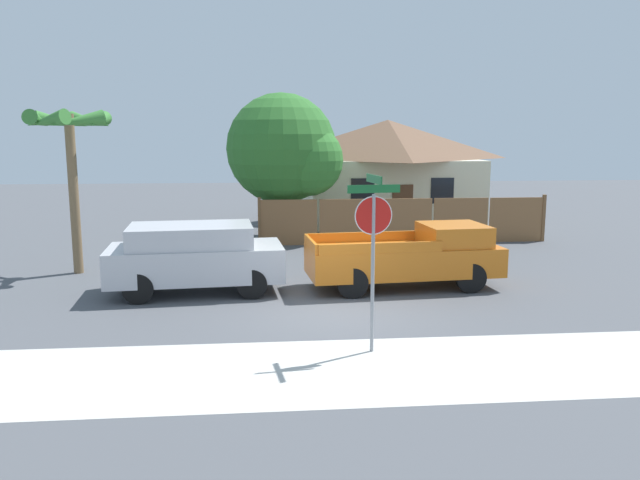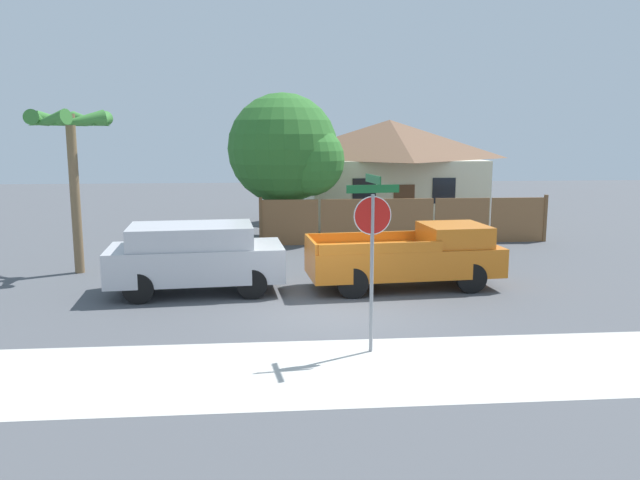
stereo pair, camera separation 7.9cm
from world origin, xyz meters
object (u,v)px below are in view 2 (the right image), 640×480
Objects in this scene: oak_tree at (288,151)px; stop_sign at (372,232)px; palm_tree at (71,135)px; house at (389,169)px; red_suv at (195,255)px; orange_pickup at (411,256)px.

oak_tree is 1.69× the size of stop_sign.
house is at bearing 42.77° from palm_tree.
red_suv is (3.76, -2.70, -3.12)m from palm_tree.
orange_pickup is at bearing -15.72° from palm_tree.
stop_sign is at bearing -116.04° from orange_pickup.
orange_pickup is 1.56× the size of stop_sign.
palm_tree reaches higher than stop_sign.
house reaches higher than red_suv.
palm_tree is 10.40m from orange_pickup.
house is 1.79× the size of red_suv.
palm_tree is 0.91× the size of orange_pickup.
red_suv is 6.36m from stop_sign.
house reaches higher than stop_sign.
house is at bearing 55.13° from red_suv.
stop_sign reaches higher than red_suv.
oak_tree is 8.97m from red_suv.
orange_pickup is at bearing -98.51° from house.
red_suv is at bearing -108.62° from oak_tree.
house is 7.25m from oak_tree.
stop_sign is (-1.92, -4.92, 1.46)m from orange_pickup.
orange_pickup is (5.75, 0.02, -0.13)m from red_suv.
oak_tree is 9.07m from orange_pickup.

